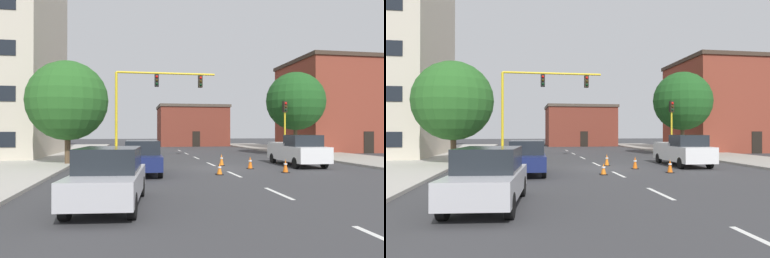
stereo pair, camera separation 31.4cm
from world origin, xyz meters
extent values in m
plane|color=#38383A|center=(0.00, 0.00, 0.00)|extent=(160.00, 160.00, 0.00)
cube|color=#B2ADA3|center=(-11.98, 8.00, 0.07)|extent=(6.00, 56.00, 0.14)
cube|color=#9E998E|center=(11.98, 8.00, 0.07)|extent=(6.00, 56.00, 0.14)
cube|color=silver|center=(0.00, -8.50, 0.00)|extent=(0.16, 2.40, 0.01)
cube|color=silver|center=(0.00, -3.00, 0.00)|extent=(0.16, 2.40, 0.01)
cube|color=silver|center=(0.00, 2.50, 0.00)|extent=(0.16, 2.40, 0.01)
cube|color=silver|center=(0.00, 8.00, 0.00)|extent=(0.16, 2.40, 0.01)
cube|color=silver|center=(0.00, 13.50, 0.00)|extent=(0.16, 2.40, 0.01)
cube|color=silver|center=(0.00, 19.00, 0.00)|extent=(0.16, 2.40, 0.01)
cube|color=brown|center=(3.65, 32.43, 2.87)|extent=(10.10, 8.39, 5.74)
cube|color=#4C4238|center=(3.65, 32.43, 5.94)|extent=(10.40, 8.69, 0.40)
cube|color=black|center=(3.65, 28.21, 1.10)|extent=(1.10, 0.06, 2.20)
cube|color=brown|center=(18.07, 15.72, 4.86)|extent=(11.45, 9.83, 9.72)
cube|color=#3D2D23|center=(18.07, 15.72, 9.92)|extent=(11.75, 10.13, 0.40)
cube|color=black|center=(18.07, 10.78, 1.10)|extent=(1.10, 0.06, 2.20)
cube|color=yellow|center=(-6.46, 6.66, 0.28)|extent=(1.80, 1.20, 0.55)
cylinder|color=yellow|center=(-6.46, 6.66, 3.65)|extent=(0.20, 0.20, 6.20)
cylinder|color=yellow|center=(-2.61, 6.66, 6.75)|extent=(7.69, 0.16, 0.16)
cube|color=black|center=(-3.38, 6.66, 6.18)|extent=(0.32, 0.36, 0.95)
sphere|color=red|center=(-3.38, 6.47, 6.45)|extent=(0.20, 0.20, 0.20)
sphere|color=#38280A|center=(-3.38, 6.47, 6.17)|extent=(0.20, 0.20, 0.20)
sphere|color=black|center=(-3.38, 6.47, 5.89)|extent=(0.20, 0.20, 0.20)
cube|color=black|center=(0.08, 6.66, 6.18)|extent=(0.32, 0.36, 0.95)
sphere|color=red|center=(0.08, 6.47, 6.45)|extent=(0.20, 0.20, 0.20)
sphere|color=#38280A|center=(0.08, 6.47, 6.17)|extent=(0.20, 0.20, 0.20)
sphere|color=black|center=(0.08, 6.47, 5.89)|extent=(0.20, 0.20, 0.20)
cylinder|color=yellow|center=(7.66, 7.59, 2.40)|extent=(0.14, 0.14, 4.80)
cube|color=black|center=(7.66, 7.59, 4.33)|extent=(0.32, 0.36, 0.95)
sphere|color=red|center=(7.66, 7.40, 4.60)|extent=(0.20, 0.20, 0.20)
sphere|color=#38280A|center=(7.66, 7.40, 4.32)|extent=(0.20, 0.20, 0.20)
sphere|color=black|center=(7.66, 7.40, 4.04)|extent=(0.20, 0.20, 0.20)
cylinder|color=brown|center=(-9.35, 3.10, 1.14)|extent=(0.36, 0.36, 2.27)
sphere|color=#286023|center=(-9.35, 3.10, 4.20)|extent=(5.15, 5.15, 5.15)
cylinder|color=brown|center=(9.68, 9.70, 1.49)|extent=(0.36, 0.36, 2.99)
sphere|color=#1E511E|center=(9.68, 9.70, 5.01)|extent=(5.40, 5.40, 5.40)
cube|color=white|center=(5.30, 0.72, 0.81)|extent=(2.17, 5.46, 0.95)
cube|color=#1E2328|center=(5.28, -0.18, 1.64)|extent=(1.89, 1.86, 0.70)
cube|color=white|center=(5.34, 1.90, 1.37)|extent=(2.09, 2.87, 0.16)
cylinder|color=black|center=(6.15, -1.15, 0.34)|extent=(0.24, 0.69, 0.68)
cylinder|color=black|center=(4.35, -1.09, 0.34)|extent=(0.24, 0.69, 0.68)
cylinder|color=black|center=(6.26, 2.52, 0.34)|extent=(0.24, 0.69, 0.68)
cylinder|color=black|center=(4.46, 2.58, 0.34)|extent=(0.24, 0.69, 0.68)
cube|color=navy|center=(-4.66, -2.26, 0.69)|extent=(1.95, 4.54, 0.70)
cube|color=#1E2328|center=(-4.66, -2.16, 1.39)|extent=(1.75, 2.34, 0.70)
cylinder|color=black|center=(-5.45, -0.71, 0.34)|extent=(0.24, 0.68, 0.68)
cylinder|color=black|center=(-3.80, -0.75, 0.34)|extent=(0.24, 0.68, 0.68)
cylinder|color=black|center=(-5.52, -3.77, 0.34)|extent=(0.24, 0.68, 0.68)
cylinder|color=black|center=(-3.87, -3.80, 0.34)|extent=(0.24, 0.68, 0.68)
cube|color=#B7B7BC|center=(-5.82, -9.71, 0.69)|extent=(2.25, 4.65, 0.70)
cube|color=#1E2328|center=(-5.82, -9.61, 1.39)|extent=(1.90, 2.44, 0.70)
cylinder|color=black|center=(-6.51, -8.12, 0.34)|extent=(0.28, 0.70, 0.68)
cylinder|color=black|center=(-4.86, -8.26, 0.34)|extent=(0.28, 0.70, 0.68)
cylinder|color=black|center=(-6.78, -11.16, 0.34)|extent=(0.28, 0.70, 0.68)
cylinder|color=black|center=(-5.14, -11.31, 0.34)|extent=(0.28, 0.70, 0.68)
cube|color=black|center=(-0.80, -3.08, 0.02)|extent=(0.36, 0.36, 0.04)
cone|color=orange|center=(-0.80, -3.08, 0.32)|extent=(0.28, 0.28, 0.56)
cylinder|color=white|center=(-0.80, -3.08, 0.39)|extent=(0.19, 0.19, 0.08)
cube|color=black|center=(0.46, 1.37, 0.02)|extent=(0.36, 0.36, 0.04)
cone|color=orange|center=(0.46, 1.37, 0.41)|extent=(0.28, 0.28, 0.73)
cylinder|color=white|center=(0.46, 1.37, 0.49)|extent=(0.19, 0.19, 0.08)
cube|color=black|center=(2.90, -2.82, 0.02)|extent=(0.36, 0.36, 0.04)
cone|color=orange|center=(2.90, -2.82, 0.39)|extent=(0.28, 0.28, 0.69)
cylinder|color=white|center=(2.90, -2.82, 0.47)|extent=(0.19, 0.19, 0.08)
cube|color=black|center=(1.66, -0.71, 0.02)|extent=(0.36, 0.36, 0.04)
cone|color=orange|center=(1.66, -0.71, 0.39)|extent=(0.28, 0.28, 0.71)
cylinder|color=white|center=(1.66, -0.71, 0.48)|extent=(0.19, 0.19, 0.08)
camera|label=1|loc=(-5.09, -20.09, 2.23)|focal=32.09mm
camera|label=2|loc=(-4.78, -20.14, 2.23)|focal=32.09mm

